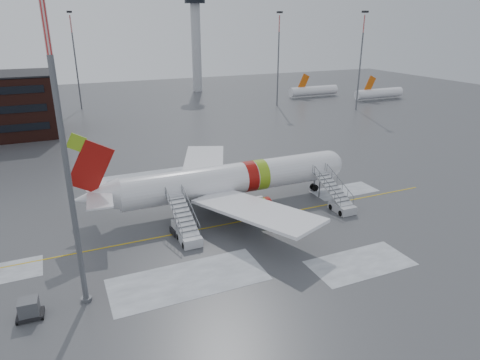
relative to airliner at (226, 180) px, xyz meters
name	(u,v)px	position (x,y,z in m)	size (l,w,h in m)	color
ground	(212,223)	(-3.36, -3.85, -3.42)	(260.00, 260.00, 0.00)	#494C4F
airliner	(226,180)	(0.00, 0.00, 0.00)	(35.03, 32.97, 11.18)	white
airstair_fwd	(339,201)	(12.24, -6.54, -2.35)	(2.05, 7.70, 3.48)	#B0B2B7
airstair_aft	(187,230)	(-7.19, -6.54, -2.35)	(2.05, 7.70, 3.48)	#BABCC2
pushback_tug	(182,227)	(-7.26, -4.92, -2.72)	(2.88, 2.26, 1.58)	black
uld_container	(29,309)	(-22.27, -13.90, -2.66)	(2.07, 1.57, 1.62)	black
light_mast_near	(64,152)	(-18.06, -13.37, 9.49)	(1.20, 1.20, 24.92)	#595B60
control_tower	(196,32)	(26.64, 91.15, 15.33)	(6.40, 6.40, 30.00)	#B2B5BA
light_mast_far_ne	(278,53)	(38.64, 58.15, 10.42)	(1.20, 1.20, 24.25)	#595B60
light_mast_far_n	(75,55)	(-11.36, 74.15, 10.42)	(1.20, 1.20, 24.25)	#595B60
light_mast_far_e	(361,55)	(54.64, 44.15, 10.42)	(1.20, 1.20, 24.25)	#595B60
distant_aircraft	(334,99)	(59.14, 60.15, -3.42)	(35.00, 18.00, 8.00)	#D8590C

